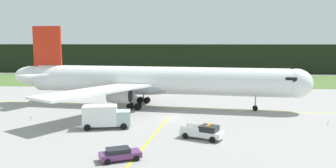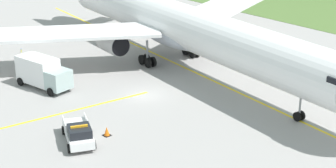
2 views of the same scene
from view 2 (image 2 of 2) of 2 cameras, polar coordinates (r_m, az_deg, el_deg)
The scene contains 8 objects.
ground at distance 57.61m, azimuth -2.51°, elevation -1.17°, with size 320.00×320.00×0.00m, color #9A9694.
taxiway_centerline_main at distance 65.59m, azimuth 1.84°, elevation 1.65°, with size 75.40×0.30×0.01m, color yellow.
taxiway_centerline_spur at distance 52.61m, azimuth -16.25°, elevation -4.28°, with size 30.31×0.30×0.01m, color yellow.
airliner at distance 64.71m, azimuth 1.51°, elevation 5.93°, with size 56.49×42.66×15.11m.
ops_pickup_truck at distance 47.98m, azimuth -9.19°, elevation -4.99°, with size 5.68×4.05×1.94m.
catering_truck at distance 60.60m, azimuth -12.78°, elevation 1.20°, with size 6.90×3.64×3.41m.
apron_cone at distance 49.10m, azimuth -6.31°, elevation -4.86°, with size 0.66×0.66×0.82m.
taxiway_edge_light_west at distance 73.77m, azimuth -14.87°, elevation 3.37°, with size 0.12×0.12×0.51m.
Camera 2 is at (41.50, -33.57, 21.67)m, focal length 59.27 mm.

